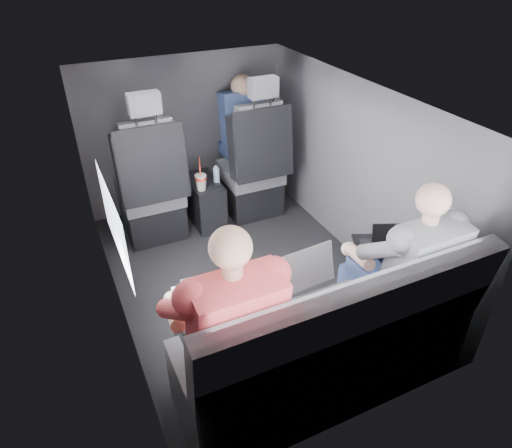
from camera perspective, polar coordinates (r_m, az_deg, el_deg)
name	(u,v)px	position (r m, az deg, el deg)	size (l,w,h in m)	color
floor	(246,278)	(3.42, -1.21, -6.75)	(2.60, 2.60, 0.00)	black
ceiling	(244,99)	(2.77, -1.54, 15.39)	(2.60, 2.60, 0.00)	#B2B2AD
panel_left	(107,231)	(2.85, -18.11, -0.84)	(0.02, 2.60, 1.35)	#56565B
panel_right	(357,173)	(3.46, 12.48, 6.21)	(0.02, 2.60, 1.35)	#56565B
panel_front	(185,133)	(4.15, -8.86, 11.13)	(1.80, 0.02, 1.35)	#56565B
panel_back	(364,328)	(2.15, 13.33, -12.59)	(1.80, 0.02, 1.35)	#56565B
side_window	(114,223)	(2.48, -17.36, 0.14)	(0.02, 0.75, 0.42)	white
seatbelt	(262,136)	(3.70, 0.78, 10.93)	(0.05, 0.01, 0.65)	black
front_seat_left	(152,194)	(3.76, -12.89, 3.68)	(0.52, 0.58, 1.26)	black
front_seat_right	(253,173)	(4.01, -0.34, 6.43)	(0.52, 0.58, 1.26)	black
center_console	(205,201)	(3.99, -6.45, 2.82)	(0.24, 0.48, 0.41)	black
rear_bench	(328,348)	(2.54, 8.97, -15.10)	(1.60, 0.57, 0.92)	slate
soda_cup	(201,182)	(3.72, -6.91, 5.28)	(0.09, 0.09, 0.29)	white
water_bottle	(216,175)	(3.82, -4.97, 6.12)	(0.05, 0.05, 0.15)	#A5BFDF
laptop_white	(213,295)	(2.32, -5.34, -8.87)	(0.37, 0.35, 0.26)	white
laptop_silver	(298,270)	(2.49, 5.30, -5.71)	(0.34, 0.31, 0.23)	#B4B4B9
laptop_black	(387,243)	(2.79, 16.05, -2.36)	(0.37, 0.39, 0.22)	black
passenger_rear_left	(225,324)	(2.18, -3.86, -12.39)	(0.50, 0.62, 1.22)	#37373C
passenger_rear_right	(401,268)	(2.65, 17.70, -5.23)	(0.47, 0.60, 1.18)	navy
passenger_front_right	(243,125)	(4.09, -1.67, 12.26)	(0.38, 0.38, 0.75)	navy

